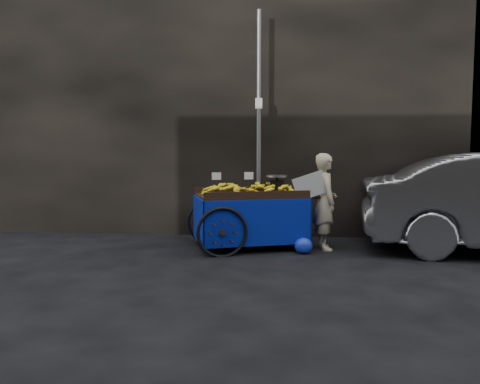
# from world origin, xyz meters

# --- Properties ---
(ground) EXTENTS (80.00, 80.00, 0.00)m
(ground) POSITION_xyz_m (0.00, 0.00, 0.00)
(ground) COLOR black
(ground) RESTS_ON ground
(building_wall) EXTENTS (13.50, 2.00, 5.00)m
(building_wall) POSITION_xyz_m (0.39, 2.60, 2.50)
(building_wall) COLOR black
(building_wall) RESTS_ON ground
(street_pole) EXTENTS (0.12, 0.10, 4.00)m
(street_pole) POSITION_xyz_m (0.30, 1.30, 2.01)
(street_pole) COLOR slate
(street_pole) RESTS_ON ground
(banana_cart) EXTENTS (2.53, 1.72, 1.26)m
(banana_cart) POSITION_xyz_m (0.15, 0.55, 0.78)
(banana_cart) COLOR black
(banana_cart) RESTS_ON ground
(vendor) EXTENTS (0.77, 0.62, 1.54)m
(vendor) POSITION_xyz_m (1.40, 0.53, 0.77)
(vendor) COLOR #C1B290
(vendor) RESTS_ON ground
(plastic_bag) EXTENTS (0.28, 0.22, 0.25)m
(plastic_bag) POSITION_xyz_m (1.05, 0.15, 0.12)
(plastic_bag) COLOR #1B34CF
(plastic_bag) RESTS_ON ground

